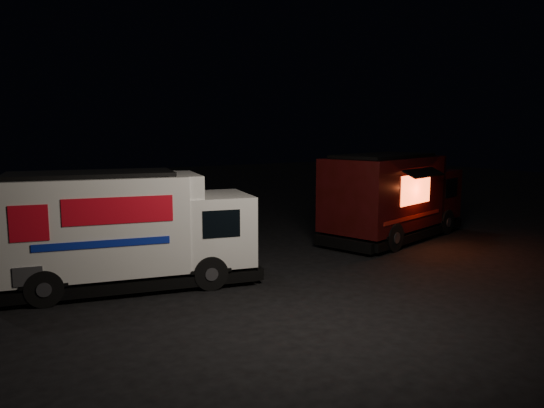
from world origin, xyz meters
The scene contains 3 objects.
ground centered at (0.00, 0.00, 0.00)m, with size 80.00×80.00×0.00m, color black.
white_truck centered at (-3.15, 1.38, 1.48)m, with size 6.53×2.23×2.96m, color silver, non-canonical shape.
red_truck centered at (6.98, 2.08, 1.56)m, with size 6.71×2.47×3.12m, color #380A0C, non-canonical shape.
Camera 1 is at (-7.26, -11.68, 4.01)m, focal length 35.00 mm.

